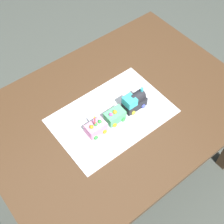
# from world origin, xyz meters

# --- Properties ---
(ground_plane) EXTENTS (8.00, 8.00, 0.00)m
(ground_plane) POSITION_xyz_m (0.00, 0.00, 0.00)
(ground_plane) COLOR #474C44
(dining_table) EXTENTS (1.40, 1.00, 0.74)m
(dining_table) POSITION_xyz_m (0.00, 0.00, 0.63)
(dining_table) COLOR #4C331E
(dining_table) RESTS_ON ground
(cake_board) EXTENTS (0.60, 0.40, 0.00)m
(cake_board) POSITION_xyz_m (0.05, 0.03, 0.74)
(cake_board) COLOR silver
(cake_board) RESTS_ON dining_table
(cake_locomotive) EXTENTS (0.14, 0.08, 0.12)m
(cake_locomotive) POSITION_xyz_m (-0.07, 0.05, 0.79)
(cake_locomotive) COLOR #232328
(cake_locomotive) RESTS_ON cake_board
(cake_car_flatbed_mint_green) EXTENTS (0.10, 0.08, 0.07)m
(cake_car_flatbed_mint_green) POSITION_xyz_m (0.06, 0.05, 0.77)
(cake_car_flatbed_mint_green) COLOR #59CC7A
(cake_car_flatbed_mint_green) RESTS_ON cake_board
(cake_car_hopper_bubblegum) EXTENTS (0.10, 0.08, 0.07)m
(cake_car_hopper_bubblegum) POSITION_xyz_m (0.18, 0.05, 0.77)
(cake_car_hopper_bubblegum) COLOR pink
(cake_car_hopper_bubblegum) RESTS_ON cake_board
(birthday_candle) EXTENTS (0.01, 0.01, 0.06)m
(birthday_candle) POSITION_xyz_m (0.18, 0.05, 0.85)
(birthday_candle) COLOR #F24C59
(birthday_candle) RESTS_ON cake_car_hopper_bubblegum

